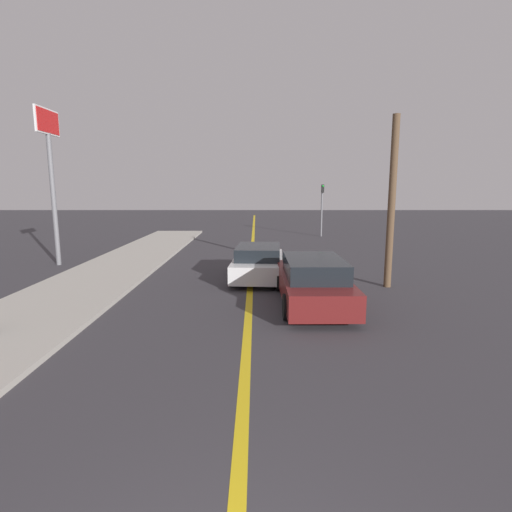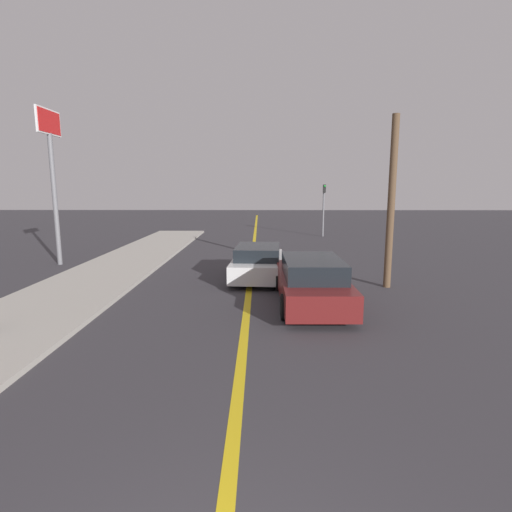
% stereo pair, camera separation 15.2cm
% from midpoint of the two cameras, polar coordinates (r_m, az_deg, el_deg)
% --- Properties ---
extents(road_center_line, '(0.20, 60.00, 0.01)m').
position_cam_midpoint_polar(road_center_line, '(20.10, -0.25, 0.18)').
color(road_center_line, gold).
rests_on(road_center_line, ground_plane).
extents(sidewalk_left, '(3.37, 28.31, 0.13)m').
position_cam_midpoint_polar(sidewalk_left, '(17.32, -19.20, -1.69)').
color(sidewalk_left, '#ADA89E').
rests_on(sidewalk_left, ground_plane).
extents(car_near_right_lane, '(1.95, 4.75, 1.37)m').
position_cam_midpoint_polar(car_near_right_lane, '(11.61, 8.30, -3.62)').
color(car_near_right_lane, maroon).
rests_on(car_near_right_lane, ground_plane).
extents(car_ahead_center, '(2.08, 4.17, 1.24)m').
position_cam_midpoint_polar(car_ahead_center, '(14.73, 0.57, -0.91)').
color(car_ahead_center, silver).
rests_on(car_ahead_center, ground_plane).
extents(traffic_light, '(0.18, 0.40, 3.57)m').
position_cam_midpoint_polar(traffic_light, '(28.01, 9.80, 7.28)').
color(traffic_light, slate).
rests_on(traffic_light, ground_plane).
extents(roadside_sign, '(0.20, 1.87, 6.55)m').
position_cam_midpoint_polar(roadside_sign, '(19.31, -27.04, 13.01)').
color(roadside_sign, slate).
rests_on(roadside_sign, ground_plane).
extents(utility_pole, '(0.24, 0.24, 5.64)m').
position_cam_midpoint_polar(utility_pole, '(13.94, 19.06, 7.12)').
color(utility_pole, brown).
rests_on(utility_pole, ground_plane).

